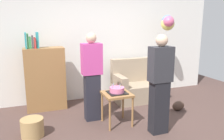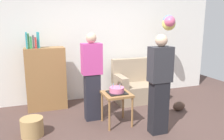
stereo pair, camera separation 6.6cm
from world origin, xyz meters
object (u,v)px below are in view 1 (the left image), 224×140
(couch, at_px, (137,86))
(person_blowing_candles, at_px, (92,77))
(birthday_cake, at_px, (117,90))
(side_table, at_px, (117,98))
(wicker_basket, at_px, (32,128))
(balloon_bunch, at_px, (168,22))
(handbag, at_px, (178,106))
(bookshelf, at_px, (45,78))
(person_holding_cake, at_px, (160,84))

(couch, bearing_deg, person_blowing_candles, -150.69)
(birthday_cake, bearing_deg, side_table, -48.01)
(birthday_cake, height_order, wicker_basket, birthday_cake)
(couch, distance_m, balloon_bunch, 1.63)
(person_blowing_candles, distance_m, handbag, 1.95)
(couch, relative_size, birthday_cake, 3.44)
(couch, relative_size, wicker_basket, 3.06)
(person_blowing_candles, bearing_deg, bookshelf, 150.60)
(bookshelf, xyz_separation_m, balloon_bunch, (2.77, -0.22, 1.12))
(handbag, relative_size, balloon_bunch, 0.14)
(side_table, height_order, balloon_bunch, balloon_bunch)
(person_holding_cake, bearing_deg, birthday_cake, -48.07)
(side_table, distance_m, wicker_basket, 1.49)
(side_table, height_order, handbag, side_table)
(person_holding_cake, height_order, handbag, person_holding_cake)
(side_table, xyz_separation_m, balloon_bunch, (1.65, 0.99, 1.30))
(bookshelf, relative_size, balloon_bunch, 0.82)
(side_table, height_order, wicker_basket, side_table)
(couch, relative_size, side_table, 1.88)
(bookshelf, height_order, wicker_basket, bookshelf)
(birthday_cake, xyz_separation_m, handbag, (1.44, 0.15, -0.53))
(bookshelf, xyz_separation_m, wicker_basket, (-0.32, -1.16, -0.52))
(bookshelf, bearing_deg, wicker_basket, -105.31)
(balloon_bunch, bearing_deg, birthday_cake, -148.92)
(person_blowing_candles, relative_size, wicker_basket, 4.53)
(wicker_basket, height_order, balloon_bunch, balloon_bunch)
(bookshelf, distance_m, birthday_cake, 1.66)
(birthday_cake, height_order, person_holding_cake, person_holding_cake)
(bookshelf, distance_m, handbag, 2.84)
(bookshelf, bearing_deg, side_table, -47.22)
(bookshelf, distance_m, person_blowing_candles, 1.17)
(couch, relative_size, balloon_bunch, 0.56)
(birthday_cake, distance_m, handbag, 1.54)
(couch, xyz_separation_m, handbag, (0.51, -0.92, -0.24))
(person_holding_cake, bearing_deg, handbag, -146.30)
(side_table, relative_size, wicker_basket, 1.62)
(couch, height_order, bookshelf, bookshelf)
(bookshelf, relative_size, person_blowing_candles, 0.99)
(person_holding_cake, bearing_deg, bookshelf, -49.60)
(person_holding_cake, relative_size, balloon_bunch, 0.83)
(birthday_cake, relative_size, wicker_basket, 0.89)
(person_blowing_candles, bearing_deg, couch, 48.09)
(bookshelf, bearing_deg, birthday_cake, -47.22)
(handbag, bearing_deg, balloon_bunch, 75.98)
(side_table, distance_m, birthday_cake, 0.14)
(wicker_basket, bearing_deg, couch, 23.31)
(person_blowing_candles, distance_m, balloon_bunch, 2.31)
(birthday_cake, relative_size, person_blowing_candles, 0.20)
(side_table, bearing_deg, couch, 49.22)
(couch, xyz_separation_m, side_table, (-0.92, -1.07, 0.16))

